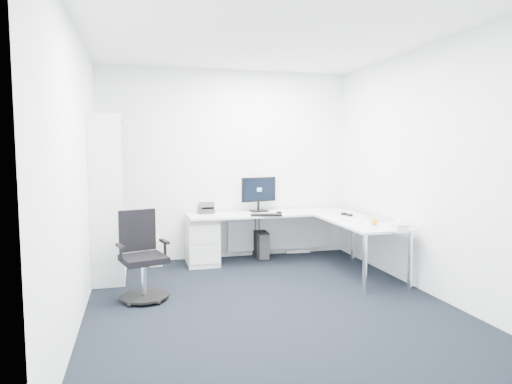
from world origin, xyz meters
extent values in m
plane|color=black|center=(0.00, 0.00, 0.00)|extent=(4.20, 4.20, 0.00)
plane|color=white|center=(0.00, 0.00, 2.70)|extent=(4.20, 4.20, 0.00)
cube|color=white|center=(0.00, 2.10, 1.35)|extent=(3.60, 0.02, 2.70)
cube|color=white|center=(0.00, -2.10, 1.35)|extent=(3.60, 0.02, 2.70)
cube|color=white|center=(-1.80, 0.00, 1.35)|extent=(0.02, 4.20, 2.70)
cube|color=white|center=(1.80, 0.00, 1.35)|extent=(0.02, 4.20, 2.70)
cube|color=silver|center=(-0.43, 1.75, 0.32)|extent=(0.42, 0.52, 0.65)
cube|color=black|center=(0.44, 1.90, 0.20)|extent=(0.21, 0.42, 0.40)
cube|color=beige|center=(-1.07, 1.95, 0.18)|extent=(0.20, 0.39, 0.36)
cube|color=silver|center=(1.08, 2.08, 0.02)|extent=(0.36, 0.09, 0.04)
cube|color=black|center=(0.40, 1.46, 0.70)|extent=(0.44, 0.22, 0.02)
cube|color=black|center=(0.61, 1.55, 0.70)|extent=(0.08, 0.11, 0.03)
cube|color=silver|center=(1.31, 0.80, 0.69)|extent=(0.14, 0.39, 0.01)
sphere|color=orange|center=(1.43, 0.41, 0.73)|extent=(0.08, 0.08, 0.08)
cube|color=silver|center=(1.48, -0.01, 0.73)|extent=(0.14, 0.26, 0.09)
camera|label=1|loc=(-1.27, -4.38, 1.59)|focal=32.00mm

